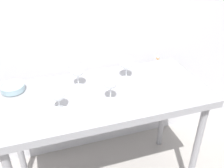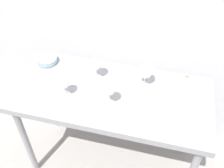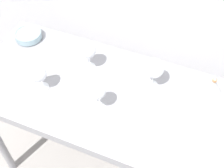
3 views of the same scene
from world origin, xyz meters
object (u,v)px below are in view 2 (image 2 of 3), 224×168
at_px(wine_glass_far_right, 145,72).
at_px(tasting_bowl, 47,60).
at_px(tasting_sheet_lower, 159,100).
at_px(wine_glass_near_center, 109,90).
at_px(wine_glass_far_left, 96,65).
at_px(wine_glass_near_left, 63,83).
at_px(decanter_funnel, 186,80).
at_px(tasting_sheet_upper, 65,77).

relative_size(wine_glass_far_right, tasting_bowl, 1.12).
bearing_deg(tasting_sheet_lower, wine_glass_far_right, 125.47).
xyz_separation_m(wine_glass_near_center, wine_glass_far_right, (0.20, 0.24, -0.00)).
bearing_deg(tasting_sheet_lower, wine_glass_far_left, 157.17).
relative_size(wine_glass_near_left, wine_glass_far_left, 0.89).
distance_m(tasting_bowl, decanter_funnel, 1.07).
height_order(tasting_bowl, decanter_funnel, decanter_funnel).
bearing_deg(wine_glass_far_left, wine_glass_near_center, -55.29).
xyz_separation_m(wine_glass_far_right, decanter_funnel, (0.29, 0.08, -0.08)).
relative_size(wine_glass_far_left, tasting_bowl, 1.11).
bearing_deg(wine_glass_near_left, wine_glass_near_center, -1.07).
xyz_separation_m(wine_glass_near_center, wine_glass_near_left, (-0.32, 0.01, -0.02)).
bearing_deg(wine_glass_far_left, tasting_sheet_lower, -13.47).
bearing_deg(wine_glass_near_center, wine_glass_far_right, 50.83).
relative_size(wine_glass_near_left, decanter_funnel, 1.31).
relative_size(wine_glass_far_left, tasting_sheet_upper, 0.85).
bearing_deg(wine_glass_far_right, tasting_sheet_upper, -172.98).
distance_m(wine_glass_far_right, tasting_sheet_upper, 0.60).
relative_size(wine_glass_near_center, wine_glass_far_left, 0.99).
relative_size(wine_glass_far_right, wine_glass_near_left, 1.14).
distance_m(wine_glass_far_left, tasting_bowl, 0.45).
distance_m(tasting_sheet_upper, tasting_sheet_lower, 0.72).
bearing_deg(wine_glass_near_center, tasting_sheet_lower, 19.32).
distance_m(wine_glass_near_center, tasting_bowl, 0.67).
distance_m(tasting_sheet_upper, decanter_funnel, 0.89).
relative_size(wine_glass_near_left, tasting_bowl, 0.99).
height_order(wine_glass_near_center, tasting_sheet_upper, wine_glass_near_center).
xyz_separation_m(tasting_sheet_lower, decanter_funnel, (0.16, 0.21, 0.04)).
bearing_deg(tasting_sheet_upper, tasting_bowl, 107.16).
height_order(wine_glass_near_left, wine_glass_far_left, wine_glass_far_left).
xyz_separation_m(wine_glass_far_right, wine_glass_near_left, (-0.52, -0.24, -0.02)).
bearing_deg(wine_glass_far_right, tasting_bowl, 175.32).
height_order(tasting_sheet_lower, decanter_funnel, decanter_funnel).
relative_size(tasting_sheet_upper, tasting_bowl, 1.31).
bearing_deg(tasting_sheet_lower, wine_glass_near_left, -179.88).
height_order(tasting_sheet_upper, tasting_sheet_lower, same).
height_order(wine_glass_near_center, tasting_bowl, wine_glass_near_center).
bearing_deg(wine_glass_far_right, decanter_funnel, 15.40).
distance_m(wine_glass_near_center, wine_glass_far_right, 0.31).
relative_size(tasting_sheet_upper, tasting_sheet_lower, 1.01).
height_order(wine_glass_near_left, tasting_sheet_upper, wine_glass_near_left).
xyz_separation_m(wine_glass_far_left, decanter_funnel, (0.64, 0.09, -0.09)).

